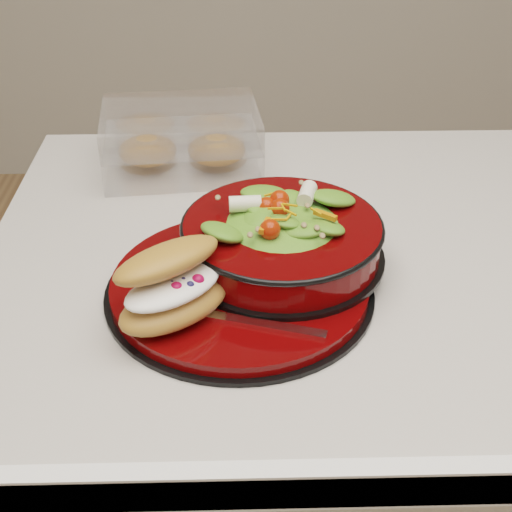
{
  "coord_description": "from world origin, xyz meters",
  "views": [
    {
      "loc": [
        -0.29,
        -0.78,
        1.41
      ],
      "look_at": [
        -0.27,
        -0.08,
        0.94
      ],
      "focal_mm": 50.0,
      "sensor_mm": 36.0,
      "label": 1
    }
  ],
  "objects_px": {
    "island_counter": "(417,472)",
    "salad_bowl": "(282,232)",
    "fork": "(238,320)",
    "pastry_box": "(182,141)",
    "dinner_plate": "(240,287)",
    "croissant": "(173,286)"
  },
  "relations": [
    {
      "from": "croissant",
      "to": "pastry_box",
      "type": "xyz_separation_m",
      "value": [
        -0.02,
        0.4,
        -0.01
      ]
    },
    {
      "from": "croissant",
      "to": "fork",
      "type": "distance_m",
      "value": 0.08
    },
    {
      "from": "dinner_plate",
      "to": "pastry_box",
      "type": "distance_m",
      "value": 0.35
    },
    {
      "from": "dinner_plate",
      "to": "salad_bowl",
      "type": "height_order",
      "value": "salad_bowl"
    },
    {
      "from": "dinner_plate",
      "to": "pastry_box",
      "type": "xyz_separation_m",
      "value": [
        -0.09,
        0.34,
        0.03
      ]
    },
    {
      "from": "fork",
      "to": "pastry_box",
      "type": "xyz_separation_m",
      "value": [
        -0.09,
        0.41,
        0.02
      ]
    },
    {
      "from": "island_counter",
      "to": "fork",
      "type": "xyz_separation_m",
      "value": [
        -0.29,
        -0.17,
        0.47
      ]
    },
    {
      "from": "island_counter",
      "to": "salad_bowl",
      "type": "bearing_deg",
      "value": -167.98
    },
    {
      "from": "island_counter",
      "to": "pastry_box",
      "type": "relative_size",
      "value": 4.92
    },
    {
      "from": "salad_bowl",
      "to": "pastry_box",
      "type": "distance_m",
      "value": 0.32
    },
    {
      "from": "dinner_plate",
      "to": "pastry_box",
      "type": "bearing_deg",
      "value": 104.61
    },
    {
      "from": "island_counter",
      "to": "croissant",
      "type": "bearing_deg",
      "value": -156.14
    },
    {
      "from": "croissant",
      "to": "pastry_box",
      "type": "distance_m",
      "value": 0.4
    },
    {
      "from": "salad_bowl",
      "to": "pastry_box",
      "type": "height_order",
      "value": "salad_bowl"
    },
    {
      "from": "dinner_plate",
      "to": "pastry_box",
      "type": "relative_size",
      "value": 1.26
    },
    {
      "from": "croissant",
      "to": "fork",
      "type": "height_order",
      "value": "croissant"
    },
    {
      "from": "island_counter",
      "to": "dinner_plate",
      "type": "distance_m",
      "value": 0.55
    },
    {
      "from": "croissant",
      "to": "island_counter",
      "type": "bearing_deg",
      "value": -14.79
    },
    {
      "from": "fork",
      "to": "salad_bowl",
      "type": "bearing_deg",
      "value": -6.67
    },
    {
      "from": "croissant",
      "to": "pastry_box",
      "type": "relative_size",
      "value": 0.61
    },
    {
      "from": "salad_bowl",
      "to": "fork",
      "type": "height_order",
      "value": "salad_bowl"
    },
    {
      "from": "dinner_plate",
      "to": "salad_bowl",
      "type": "distance_m",
      "value": 0.08
    }
  ]
}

